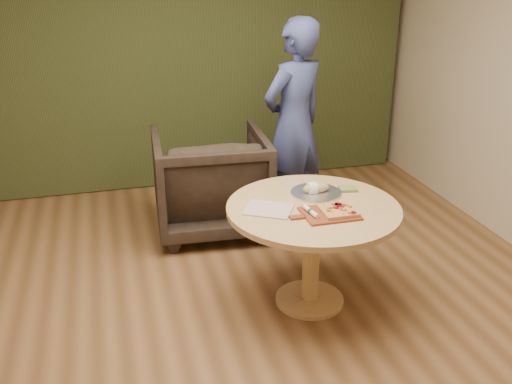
{
  "coord_description": "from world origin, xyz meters",
  "views": [
    {
      "loc": [
        -0.76,
        -2.93,
        2.3
      ],
      "look_at": [
        0.1,
        0.25,
        0.93
      ],
      "focal_mm": 40.0,
      "sensor_mm": 36.0,
      "label": 1
    }
  ],
  "objects_px": {
    "flatbread_pizza": "(338,210)",
    "cutlery_roll": "(311,211)",
    "pizza_paddle": "(328,214)",
    "serving_tray": "(316,193)",
    "person_standing": "(294,124)",
    "bread_roll": "(315,188)",
    "pedestal_table": "(313,225)",
    "armchair": "(211,177)"
  },
  "relations": [
    {
      "from": "flatbread_pizza",
      "to": "cutlery_roll",
      "type": "xyz_separation_m",
      "value": [
        -0.18,
        0.02,
        0.0
      ]
    },
    {
      "from": "cutlery_roll",
      "to": "armchair",
      "type": "bearing_deg",
      "value": 95.66
    },
    {
      "from": "bread_roll",
      "to": "flatbread_pizza",
      "type": "bearing_deg",
      "value": -85.62
    },
    {
      "from": "pedestal_table",
      "to": "bread_roll",
      "type": "distance_m",
      "value": 0.28
    },
    {
      "from": "serving_tray",
      "to": "person_standing",
      "type": "distance_m",
      "value": 1.2
    },
    {
      "from": "serving_tray",
      "to": "flatbread_pizza",
      "type": "bearing_deg",
      "value": -87.05
    },
    {
      "from": "pedestal_table",
      "to": "serving_tray",
      "type": "bearing_deg",
      "value": 64.91
    },
    {
      "from": "flatbread_pizza",
      "to": "pizza_paddle",
      "type": "bearing_deg",
      "value": 174.23
    },
    {
      "from": "cutlery_roll",
      "to": "bread_roll",
      "type": "distance_m",
      "value": 0.37
    },
    {
      "from": "serving_tray",
      "to": "armchair",
      "type": "distance_m",
      "value": 1.31
    },
    {
      "from": "person_standing",
      "to": "armchair",
      "type": "bearing_deg",
      "value": -26.27
    },
    {
      "from": "person_standing",
      "to": "pedestal_table",
      "type": "bearing_deg",
      "value": 50.54
    },
    {
      "from": "pizza_paddle",
      "to": "flatbread_pizza",
      "type": "relative_size",
      "value": 2.02
    },
    {
      "from": "pizza_paddle",
      "to": "flatbread_pizza",
      "type": "xyz_separation_m",
      "value": [
        0.07,
        -0.01,
        0.02
      ]
    },
    {
      "from": "flatbread_pizza",
      "to": "serving_tray",
      "type": "distance_m",
      "value": 0.36
    },
    {
      "from": "flatbread_pizza",
      "to": "bread_roll",
      "type": "height_order",
      "value": "bread_roll"
    },
    {
      "from": "serving_tray",
      "to": "pizza_paddle",
      "type": "bearing_deg",
      "value": -97.93
    },
    {
      "from": "cutlery_roll",
      "to": "bread_roll",
      "type": "xyz_separation_m",
      "value": [
        0.15,
        0.33,
        0.01
      ]
    },
    {
      "from": "pedestal_table",
      "to": "cutlery_roll",
      "type": "distance_m",
      "value": 0.23
    },
    {
      "from": "armchair",
      "to": "pedestal_table",
      "type": "bearing_deg",
      "value": 111.72
    },
    {
      "from": "pizza_paddle",
      "to": "serving_tray",
      "type": "relative_size",
      "value": 1.25
    },
    {
      "from": "pedestal_table",
      "to": "flatbread_pizza",
      "type": "xyz_separation_m",
      "value": [
        0.11,
        -0.16,
        0.17
      ]
    },
    {
      "from": "bread_roll",
      "to": "pedestal_table",
      "type": "bearing_deg",
      "value": -112.89
    },
    {
      "from": "pedestal_table",
      "to": "cutlery_roll",
      "type": "bearing_deg",
      "value": -117.37
    },
    {
      "from": "pedestal_table",
      "to": "bread_roll",
      "type": "height_order",
      "value": "bread_roll"
    },
    {
      "from": "pedestal_table",
      "to": "person_standing",
      "type": "relative_size",
      "value": 0.64
    },
    {
      "from": "armchair",
      "to": "person_standing",
      "type": "height_order",
      "value": "person_standing"
    },
    {
      "from": "flatbread_pizza",
      "to": "serving_tray",
      "type": "height_order",
      "value": "flatbread_pizza"
    },
    {
      "from": "pizza_paddle",
      "to": "cutlery_roll",
      "type": "bearing_deg",
      "value": 171.19
    },
    {
      "from": "flatbread_pizza",
      "to": "person_standing",
      "type": "distance_m",
      "value": 1.54
    },
    {
      "from": "pedestal_table",
      "to": "pizza_paddle",
      "type": "relative_size",
      "value": 2.63
    },
    {
      "from": "serving_tray",
      "to": "person_standing",
      "type": "height_order",
      "value": "person_standing"
    },
    {
      "from": "pizza_paddle",
      "to": "person_standing",
      "type": "relative_size",
      "value": 0.24
    },
    {
      "from": "cutlery_roll",
      "to": "armchair",
      "type": "height_order",
      "value": "armchair"
    },
    {
      "from": "pizza_paddle",
      "to": "armchair",
      "type": "xyz_separation_m",
      "value": [
        -0.48,
        1.51,
        -0.26
      ]
    },
    {
      "from": "pizza_paddle",
      "to": "flatbread_pizza",
      "type": "bearing_deg",
      "value": -5.48
    },
    {
      "from": "cutlery_roll",
      "to": "flatbread_pizza",
      "type": "bearing_deg",
      "value": -16.17
    },
    {
      "from": "serving_tray",
      "to": "bread_roll",
      "type": "distance_m",
      "value": 0.04
    },
    {
      "from": "flatbread_pizza",
      "to": "serving_tray",
      "type": "xyz_separation_m",
      "value": [
        -0.02,
        0.36,
        -0.02
      ]
    },
    {
      "from": "flatbread_pizza",
      "to": "cutlery_roll",
      "type": "distance_m",
      "value": 0.18
    },
    {
      "from": "flatbread_pizza",
      "to": "bread_roll",
      "type": "distance_m",
      "value": 0.36
    },
    {
      "from": "pizza_paddle",
      "to": "cutlery_roll",
      "type": "xyz_separation_m",
      "value": [
        -0.11,
        0.02,
        0.02
      ]
    }
  ]
}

